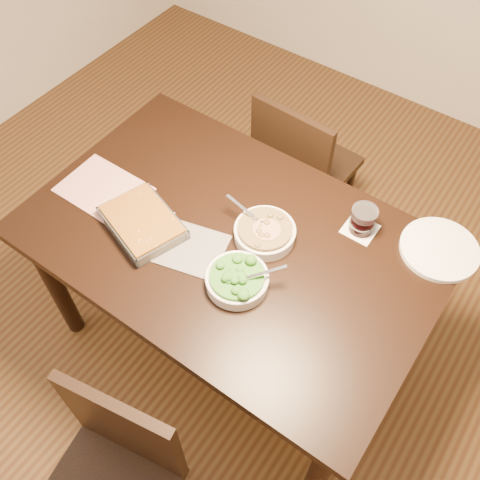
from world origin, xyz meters
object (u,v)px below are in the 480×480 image
at_px(chair_far, 300,165).
at_px(wine_tumbler, 363,219).
at_px(stew_bowl, 265,232).
at_px(dinner_plate, 439,249).
at_px(chair_near, 114,473).
at_px(broccoli_bowl, 237,279).
at_px(baking_dish, 143,223).
at_px(table, 231,254).

bearing_deg(chair_far, wine_tumbler, 141.72).
relative_size(stew_bowl, wine_tumbler, 2.37).
height_order(wine_tumbler, dinner_plate, wine_tumbler).
xyz_separation_m(dinner_plate, chair_near, (-0.49, -1.13, -0.30)).
height_order(broccoli_bowl, baking_dish, broccoli_bowl).
distance_m(stew_bowl, baking_dish, 0.42).
height_order(broccoli_bowl, chair_far, broccoli_bowl).
height_order(table, chair_far, chair_far).
xyz_separation_m(baking_dish, wine_tumbler, (0.61, 0.43, 0.03)).
height_order(baking_dish, chair_far, chair_far).
distance_m(table, baking_dish, 0.33).
bearing_deg(dinner_plate, table, -149.04).
height_order(chair_near, chair_far, chair_far).
relative_size(table, dinner_plate, 5.33).
bearing_deg(dinner_plate, broccoli_bowl, -133.62).
bearing_deg(stew_bowl, chair_far, 108.73).
distance_m(broccoli_bowl, baking_dish, 0.40).
height_order(baking_dish, dinner_plate, baking_dish).
height_order(stew_bowl, chair_far, stew_bowl).
height_order(baking_dish, chair_near, chair_near).
distance_m(wine_tumbler, chair_near, 1.13).
bearing_deg(chair_far, stew_bowl, 111.57).
relative_size(stew_bowl, broccoli_bowl, 1.15).
bearing_deg(wine_tumbler, dinner_plate, 15.56).
xyz_separation_m(table, chair_far, (-0.12, 0.69, -0.19)).
relative_size(table, stew_bowl, 5.97).
bearing_deg(stew_bowl, chair_near, -88.94).
bearing_deg(chair_far, baking_dish, 82.29).
relative_size(table, baking_dish, 4.22).
bearing_deg(table, stew_bowl, 36.63).
distance_m(table, dinner_plate, 0.71).
bearing_deg(broccoli_bowl, dinner_plate, 46.38).
height_order(table, broccoli_bowl, broccoli_bowl).
xyz_separation_m(table, dinner_plate, (0.60, 0.36, 0.10)).
bearing_deg(broccoli_bowl, table, 132.65).
distance_m(stew_bowl, chair_far, 0.73).
bearing_deg(baking_dish, table, 45.16).
distance_m(table, broccoli_bowl, 0.22).
xyz_separation_m(baking_dish, chair_near, (0.38, -0.63, -0.32)).
bearing_deg(chair_near, dinner_plate, 56.25).
bearing_deg(table, broccoli_bowl, -47.35).
xyz_separation_m(broccoli_bowl, dinner_plate, (0.47, 0.50, -0.02)).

